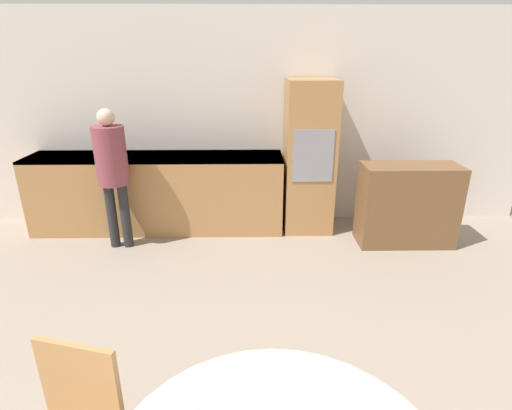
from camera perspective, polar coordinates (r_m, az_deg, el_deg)
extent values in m
cube|color=silver|center=(5.08, -0.67, 12.00)|extent=(7.05, 0.05, 2.60)
cube|color=#AD7A47|center=(5.07, -13.80, 1.70)|extent=(3.04, 0.60, 0.94)
cube|color=black|center=(4.95, -14.25, 6.68)|extent=(3.04, 0.60, 0.03)
cube|color=#AD7A47|center=(4.88, 7.60, 6.73)|extent=(0.58, 0.58, 1.81)
cube|color=gray|center=(4.57, 8.16, 6.93)|extent=(0.46, 0.01, 0.60)
cube|color=brown|center=(4.85, 20.78, 0.00)|extent=(1.07, 0.45, 0.93)
cube|color=#AD7A47|center=(2.05, -23.66, -23.21)|extent=(0.38, 0.13, 0.50)
cylinder|color=#262628|center=(4.76, -19.88, -1.43)|extent=(0.11, 0.11, 0.75)
cylinder|color=#262628|center=(4.72, -18.15, -1.44)|extent=(0.11, 0.11, 0.75)
cylinder|color=brown|center=(4.54, -20.04, 6.64)|extent=(0.33, 0.33, 0.63)
sphere|color=beige|center=(4.47, -20.68, 11.65)|extent=(0.18, 0.18, 0.18)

